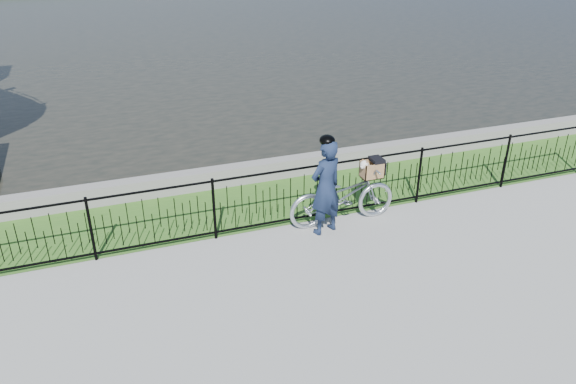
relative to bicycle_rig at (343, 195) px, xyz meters
name	(u,v)px	position (x,y,z in m)	size (l,w,h in m)	color
ground	(302,278)	(-1.31, -1.40, -0.54)	(120.00, 120.00, 0.00)	gray
grass_strip	(255,203)	(-1.31, 1.20, -0.53)	(60.00, 2.00, 0.01)	#35611E
quay_wall	(241,174)	(-1.31, 2.20, -0.34)	(60.00, 0.30, 0.40)	slate
fence	(270,200)	(-1.31, 0.20, 0.04)	(14.00, 0.06, 1.15)	black
bicycle_rig	(343,195)	(0.00, 0.00, 0.00)	(2.02, 0.70, 1.19)	silver
cyclist	(326,186)	(-0.43, -0.21, 0.35)	(0.73, 0.59, 1.81)	#141F39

